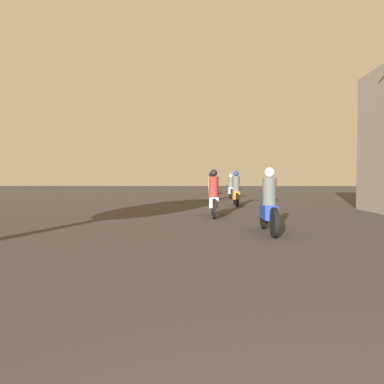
{
  "coord_description": "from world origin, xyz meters",
  "views": [
    {
      "loc": [
        -0.52,
        -0.57,
        1.3
      ],
      "look_at": [
        -1.05,
        17.42,
        0.62
      ],
      "focal_mm": 35.0,
      "sensor_mm": 36.0,
      "label": 1
    }
  ],
  "objects_px": {
    "motorcycle_orange": "(236,192)",
    "motorcycle_white": "(231,189)",
    "motorcycle_green": "(211,189)",
    "motorcycle_silver": "(214,198)",
    "motorcycle_blue": "(269,207)"
  },
  "relations": [
    {
      "from": "motorcycle_orange",
      "to": "motorcycle_white",
      "type": "bearing_deg",
      "value": 79.35
    },
    {
      "from": "motorcycle_green",
      "to": "motorcycle_white",
      "type": "height_order",
      "value": "motorcycle_green"
    },
    {
      "from": "motorcycle_silver",
      "to": "motorcycle_green",
      "type": "bearing_deg",
      "value": 98.29
    },
    {
      "from": "motorcycle_green",
      "to": "motorcycle_white",
      "type": "distance_m",
      "value": 2.65
    },
    {
      "from": "motorcycle_blue",
      "to": "motorcycle_silver",
      "type": "bearing_deg",
      "value": 105.94
    },
    {
      "from": "motorcycle_orange",
      "to": "motorcycle_green",
      "type": "xyz_separation_m",
      "value": [
        -1.1,
        3.65,
        0.0
      ]
    },
    {
      "from": "motorcycle_silver",
      "to": "motorcycle_white",
      "type": "height_order",
      "value": "motorcycle_silver"
    },
    {
      "from": "motorcycle_blue",
      "to": "motorcycle_silver",
      "type": "xyz_separation_m",
      "value": [
        -1.2,
        3.73,
        0.01
      ]
    },
    {
      "from": "motorcycle_green",
      "to": "motorcycle_white",
      "type": "relative_size",
      "value": 1.09
    },
    {
      "from": "motorcycle_blue",
      "to": "motorcycle_white",
      "type": "relative_size",
      "value": 1.1
    },
    {
      "from": "motorcycle_green",
      "to": "motorcycle_white",
      "type": "bearing_deg",
      "value": 68.16
    },
    {
      "from": "motorcycle_silver",
      "to": "motorcycle_orange",
      "type": "bearing_deg",
      "value": 85.33
    },
    {
      "from": "motorcycle_orange",
      "to": "motorcycle_blue",
      "type": "bearing_deg",
      "value": -98.74
    },
    {
      "from": "motorcycle_green",
      "to": "motorcycle_blue",
      "type": "bearing_deg",
      "value": -77.61
    },
    {
      "from": "motorcycle_orange",
      "to": "motorcycle_green",
      "type": "distance_m",
      "value": 3.82
    }
  ]
}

